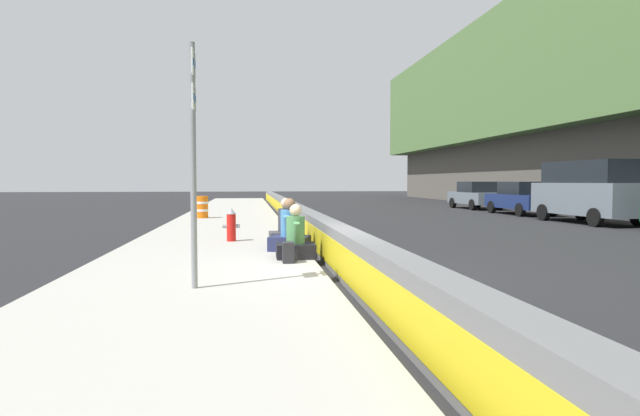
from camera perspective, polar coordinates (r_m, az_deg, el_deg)
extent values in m
plane|color=#232326|center=(9.55, 2.90, -7.45)|extent=(160.00, 160.00, 0.00)
cube|color=#A8A59E|center=(9.41, -13.29, -7.24)|extent=(80.00, 4.40, 0.14)
cube|color=slate|center=(9.48, 2.91, -4.92)|extent=(76.00, 0.44, 0.85)
cube|color=gold|center=(9.44, 1.56, -5.21)|extent=(74.48, 0.01, 0.54)
cylinder|color=gray|center=(7.83, -13.79, 4.45)|extent=(0.09, 0.09, 3.60)
cube|color=white|center=(8.01, -13.78, 15.24)|extent=(0.44, 0.02, 0.36)
cube|color=#1956AD|center=(8.01, -13.68, 15.24)|extent=(0.30, 0.01, 0.10)
cube|color=white|center=(7.92, -13.74, 11.70)|extent=(0.44, 0.02, 0.36)
cube|color=#1956AD|center=(7.92, -13.63, 11.71)|extent=(0.30, 0.01, 0.10)
cylinder|color=red|center=(13.92, -9.74, -2.14)|extent=(0.24, 0.24, 0.72)
cone|color=gray|center=(13.89, -9.76, -0.33)|extent=(0.26, 0.26, 0.16)
cylinder|color=gray|center=(13.91, -9.05, -1.98)|extent=(0.10, 0.12, 0.10)
cylinder|color=gray|center=(13.92, -10.45, -1.99)|extent=(0.10, 0.12, 0.10)
cube|color=black|center=(10.76, -2.70, -4.71)|extent=(0.69, 0.81, 0.30)
cylinder|color=#4C8951|center=(10.71, -2.71, -2.42)|extent=(0.38, 0.38, 0.57)
sphere|color=beige|center=(10.68, -2.71, -0.24)|extent=(0.25, 0.25, 0.25)
cylinder|color=#4C8951|center=(10.92, -2.78, -2.61)|extent=(0.29, 0.14, 0.50)
cylinder|color=#4C8951|center=(10.50, -2.63, -2.83)|extent=(0.29, 0.14, 0.50)
cube|color=#23284C|center=(11.94, -3.36, -3.89)|extent=(0.97, 1.05, 0.32)
cylinder|color=#427FB7|center=(11.90, -3.37, -1.67)|extent=(0.41, 0.41, 0.61)
sphere|color=#8E6647|center=(11.87, -3.38, 0.44)|extent=(0.27, 0.27, 0.27)
cylinder|color=#427FB7|center=(12.12, -3.10, -1.87)|extent=(0.34, 0.24, 0.53)
cylinder|color=#427FB7|center=(11.68, -3.65, -2.05)|extent=(0.34, 0.24, 0.53)
cube|color=#424247|center=(13.10, -3.77, -3.31)|extent=(0.73, 0.85, 0.31)
cylinder|color=#333842|center=(13.06, -3.78, -1.35)|extent=(0.40, 0.40, 0.59)
sphere|color=beige|center=(13.04, -3.78, 0.51)|extent=(0.26, 0.26, 0.26)
cylinder|color=#333842|center=(13.28, -3.87, -1.53)|extent=(0.31, 0.15, 0.52)
cylinder|color=#333842|center=(12.85, -3.68, -1.68)|extent=(0.31, 0.15, 0.52)
cube|color=#232328|center=(10.12, -3.52, -4.91)|extent=(0.32, 0.22, 0.40)
cube|color=#232328|center=(10.14, -2.73, -5.23)|extent=(0.22, 0.06, 0.20)
cylinder|color=orange|center=(22.96, -12.86, 0.11)|extent=(0.52, 0.52, 0.95)
cylinder|color=white|center=(22.95, -12.87, 0.58)|extent=(0.54, 0.54, 0.10)
cylinder|color=white|center=(22.96, -12.86, -0.25)|extent=(0.54, 0.54, 0.10)
cube|color=slate|center=(24.01, 27.45, 0.91)|extent=(5.17, 2.15, 1.30)
cube|color=black|center=(23.93, 27.65, 3.54)|extent=(4.16, 1.92, 0.90)
cylinder|color=black|center=(24.82, 23.39, -0.44)|extent=(0.73, 0.25, 0.72)
cylinder|color=black|center=(25.91, 26.87, -0.39)|extent=(0.73, 0.25, 0.72)
cylinder|color=black|center=(22.18, 28.04, -0.92)|extent=(0.73, 0.25, 0.72)
cylinder|color=black|center=(23.39, 31.67, -0.83)|extent=(0.73, 0.25, 0.72)
cube|color=navy|center=(28.80, 21.25, 0.69)|extent=(4.53, 1.89, 0.72)
cube|color=black|center=(28.69, 21.37, 2.06)|extent=(2.23, 1.66, 0.66)
cylinder|color=black|center=(29.66, 18.39, 0.10)|extent=(0.66, 0.23, 0.66)
cylinder|color=black|center=(30.49, 21.28, 0.13)|extent=(0.66, 0.23, 0.66)
cylinder|color=black|center=(27.13, 21.18, -0.19)|extent=(0.66, 0.23, 0.66)
cylinder|color=black|center=(28.04, 24.24, -0.16)|extent=(0.66, 0.23, 0.66)
cube|color=slate|center=(33.85, 16.74, 1.07)|extent=(4.54, 1.89, 0.72)
cube|color=black|center=(33.74, 16.83, 2.24)|extent=(2.23, 1.67, 0.66)
cylinder|color=black|center=(34.81, 14.42, 0.56)|extent=(0.66, 0.23, 0.66)
cylinder|color=black|center=(35.53, 16.98, 0.57)|extent=(0.66, 0.23, 0.66)
cylinder|color=black|center=(32.19, 16.46, 0.35)|extent=(0.66, 0.23, 0.66)
cylinder|color=black|center=(32.97, 19.18, 0.36)|extent=(0.66, 0.23, 0.66)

